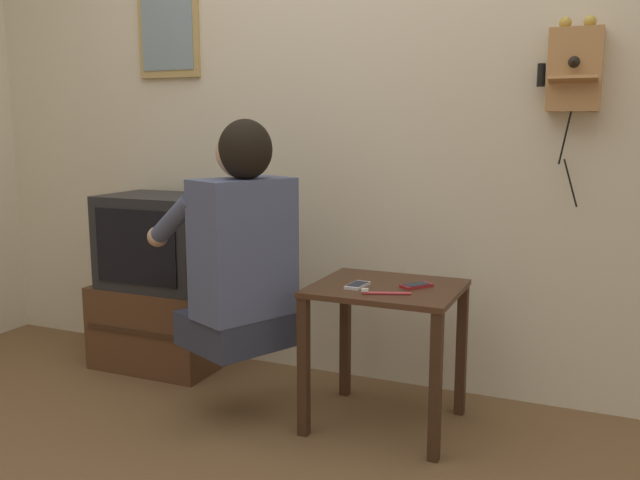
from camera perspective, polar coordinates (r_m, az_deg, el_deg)
ground_plane at (r=2.49m, az=-6.45°, el=-19.15°), size 14.00×14.00×0.00m
wall_back at (r=3.16m, az=3.04°, el=11.04°), size 6.80×0.05×2.55m
side_table at (r=2.70m, az=5.59°, el=-6.26°), size 0.57×0.49×0.58m
person at (r=2.70m, az=-6.82°, el=-0.40°), size 0.65×0.58×0.92m
tv_stand at (r=3.52m, az=-13.26°, el=-6.99°), size 0.62×0.41×0.41m
television at (r=3.40m, az=-13.21°, el=-0.08°), size 0.55×0.40×0.45m
wall_phone_antique at (r=2.89m, az=20.64°, el=13.32°), size 0.24×0.19×0.73m
framed_picture at (r=3.63m, az=-12.68°, el=17.28°), size 0.35×0.03×0.52m
cell_phone_held at (r=2.65m, az=3.18°, el=-3.82°), size 0.07×0.13×0.01m
cell_phone_spare at (r=2.66m, az=8.12°, el=-3.82°), size 0.12×0.14×0.01m
toothbrush at (r=2.53m, az=5.30°, el=-4.44°), size 0.18×0.07×0.02m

